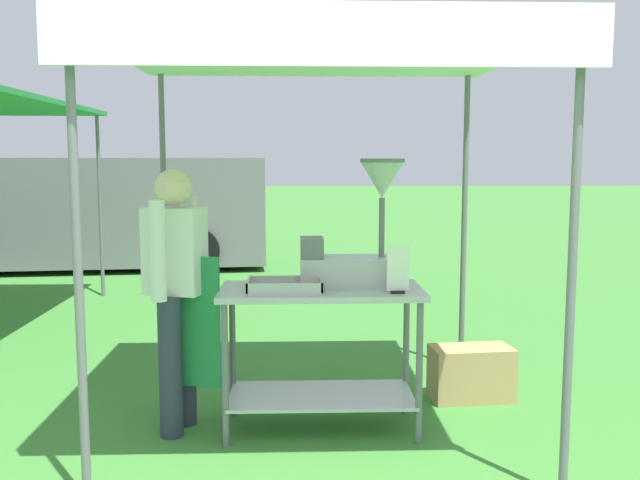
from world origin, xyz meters
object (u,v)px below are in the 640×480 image
(van_grey, at_px, (90,211))
(donut_cart, at_px, (321,330))
(menu_sign, at_px, (398,273))
(vendor, at_px, (177,286))
(donut_fryer, at_px, (356,238))
(supply_crate, at_px, (471,373))
(donut_tray, at_px, (285,288))
(stall_canopy, at_px, (321,60))

(van_grey, bearing_deg, donut_cart, -63.28)
(menu_sign, bearing_deg, vendor, 171.95)
(menu_sign, bearing_deg, donut_cart, 158.58)
(donut_fryer, distance_m, vendor, 1.13)
(menu_sign, xyz_separation_m, supply_crate, (0.62, 0.67, -0.82))
(donut_tray, height_order, van_grey, van_grey)
(donut_tray, relative_size, van_grey, 0.08)
(menu_sign, xyz_separation_m, vendor, (-1.32, 0.19, -0.11))
(donut_fryer, height_order, supply_crate, donut_fryer)
(menu_sign, bearing_deg, donut_fryer, 131.92)
(supply_crate, bearing_deg, donut_fryer, -153.75)
(donut_cart, distance_m, donut_fryer, 0.60)
(donut_fryer, xyz_separation_m, menu_sign, (0.23, -0.25, -0.17))
(stall_canopy, height_order, vendor, stall_canopy)
(donut_fryer, bearing_deg, menu_sign, -48.08)
(donut_cart, xyz_separation_m, vendor, (-0.87, 0.01, 0.27))
(donut_fryer, relative_size, menu_sign, 2.80)
(van_grey, bearing_deg, supply_crate, -54.38)
(donut_fryer, bearing_deg, vendor, -176.53)
(stall_canopy, distance_m, donut_fryer, 1.10)
(donut_cart, bearing_deg, van_grey, 116.72)
(donut_cart, height_order, supply_crate, donut_cart)
(vendor, relative_size, van_grey, 0.29)
(donut_tray, bearing_deg, van_grey, 114.91)
(donut_cart, bearing_deg, stall_canopy, 90.00)
(supply_crate, bearing_deg, stall_canopy, -159.42)
(donut_fryer, bearing_deg, donut_cart, -159.78)
(stall_canopy, bearing_deg, supply_crate, 20.58)
(menu_sign, distance_m, supply_crate, 1.23)
(donut_cart, bearing_deg, menu_sign, -21.42)
(stall_canopy, height_order, van_grey, stall_canopy)
(donut_cart, distance_m, supply_crate, 1.26)
(van_grey, bearing_deg, vendor, -69.53)
(donut_tray, bearing_deg, stall_canopy, 41.74)
(stall_canopy, bearing_deg, vendor, -174.41)
(van_grey, bearing_deg, menu_sign, -60.96)
(stall_canopy, xyz_separation_m, menu_sign, (0.44, -0.27, -1.25))
(vendor, relative_size, supply_crate, 2.76)
(donut_fryer, bearing_deg, donut_tray, -158.07)
(supply_crate, relative_size, van_grey, 0.11)
(donut_cart, relative_size, supply_crate, 2.11)
(stall_canopy, distance_m, donut_tray, 1.38)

